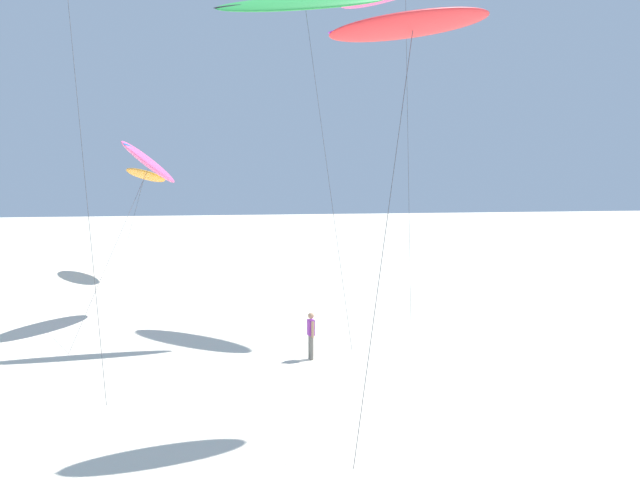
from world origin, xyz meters
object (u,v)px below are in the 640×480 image
at_px(flying_kite_3, 413,24).
at_px(person_foreground_walker, 311,334).
at_px(flying_kite_0, 150,163).
at_px(flying_kite_1, 305,3).
at_px(flying_kite_6, 144,175).

height_order(flying_kite_3, person_foreground_walker, flying_kite_3).
height_order(flying_kite_0, person_foreground_walker, flying_kite_0).
xyz_separation_m(flying_kite_1, flying_kite_6, (-5.35, 23.21, -6.54)).
height_order(flying_kite_3, flying_kite_6, flying_kite_3).
bearing_deg(flying_kite_3, flying_kite_0, 109.73).
distance_m(flying_kite_0, flying_kite_6, 18.04).
distance_m(flying_kite_1, flying_kite_3, 11.73).
distance_m(flying_kite_1, flying_kite_6, 24.70).
bearing_deg(flying_kite_3, person_foreground_walker, 98.84).
bearing_deg(flying_kite_6, flying_kite_3, -81.08).
bearing_deg(person_foreground_walker, flying_kite_1, 78.35).
relative_size(flying_kite_0, person_foreground_walker, 6.05).
height_order(flying_kite_1, flying_kite_6, flying_kite_1).
distance_m(flying_kite_3, person_foreground_walker, 11.44).
relative_size(flying_kite_0, flying_kite_1, 0.70).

